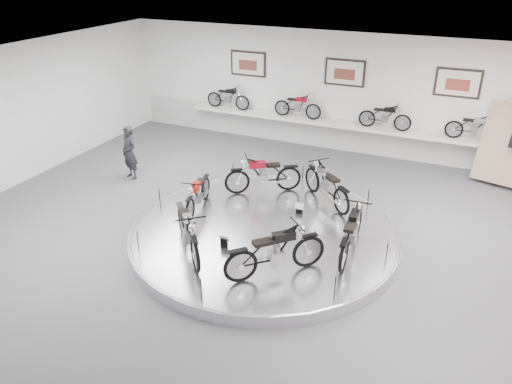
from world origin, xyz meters
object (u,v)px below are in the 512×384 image
at_px(bike_e, 188,230).
at_px(visitor, 129,153).
at_px(bike_b, 327,184).
at_px(bike_c, 263,174).
at_px(display_platform, 264,235).
at_px(bike_f, 275,251).
at_px(bike_a, 352,232).
at_px(shelf, 339,125).
at_px(bike_d, 198,194).

distance_m(bike_e, visitor, 5.23).
bearing_deg(bike_e, bike_b, 107.93).
bearing_deg(visitor, bike_c, 24.60).
distance_m(display_platform, bike_f, 1.97).
xyz_separation_m(bike_a, bike_e, (-3.25, -1.42, 0.02)).
relative_size(bike_c, visitor, 1.09).
bearing_deg(shelf, display_platform, -90.00).
height_order(shelf, bike_f, bike_f).
distance_m(bike_a, visitor, 7.54).
xyz_separation_m(bike_a, bike_d, (-4.06, 0.39, -0.07)).
distance_m(bike_a, bike_f, 1.85).
height_order(shelf, visitor, visitor).
height_order(shelf, bike_d, bike_d).
height_order(bike_c, bike_f, bike_f).
xyz_separation_m(shelf, bike_b, (0.93, -4.43, -0.17)).
bearing_deg(bike_a, bike_b, 26.83).
bearing_deg(display_platform, bike_c, 114.05).
xyz_separation_m(bike_b, bike_e, (-2.04, -3.56, 0.02)).
bearing_deg(display_platform, visitor, 161.58).
relative_size(bike_b, bike_e, 0.96).
bearing_deg(visitor, bike_f, -5.97).
xyz_separation_m(display_platform, shelf, (0.00, 6.40, 0.85)).
relative_size(bike_d, bike_e, 0.85).
relative_size(bike_e, bike_f, 1.00).
distance_m(shelf, bike_f, 8.04).
distance_m(bike_d, visitor, 3.57).
bearing_deg(bike_e, bike_d, 161.85).
bearing_deg(bike_f, bike_b, 44.78).
height_order(display_platform, bike_a, bike_a).
bearing_deg(display_platform, bike_d, 173.62).
bearing_deg(bike_c, visitor, -31.29).
bearing_deg(bike_e, bike_c, 133.19).
height_order(bike_e, visitor, visitor).
height_order(display_platform, bike_d, bike_d).
bearing_deg(bike_e, bike_a, 71.24).
bearing_deg(bike_a, bike_c, 52.79).
height_order(display_platform, bike_b, bike_b).
bearing_deg(bike_f, bike_c, 71.78).
relative_size(shelf, bike_c, 6.12).
distance_m(shelf, visitor, 6.97).
relative_size(bike_b, bike_c, 1.01).
bearing_deg(bike_f, visitor, 106.24).
bearing_deg(bike_f, shelf, 51.36).
bearing_deg(visitor, display_platform, 4.07).
distance_m(display_platform, bike_d, 2.03).
bearing_deg(bike_b, bike_e, 101.93).
height_order(display_platform, bike_c, bike_c).
height_order(bike_b, bike_f, bike_f).
distance_m(display_platform, bike_a, 2.25).
bearing_deg(display_platform, bike_b, 64.79).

